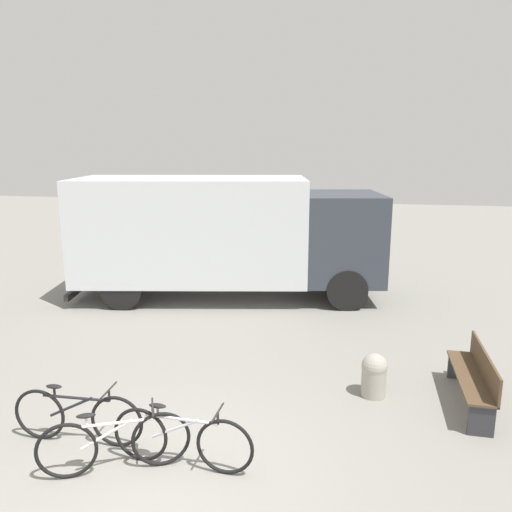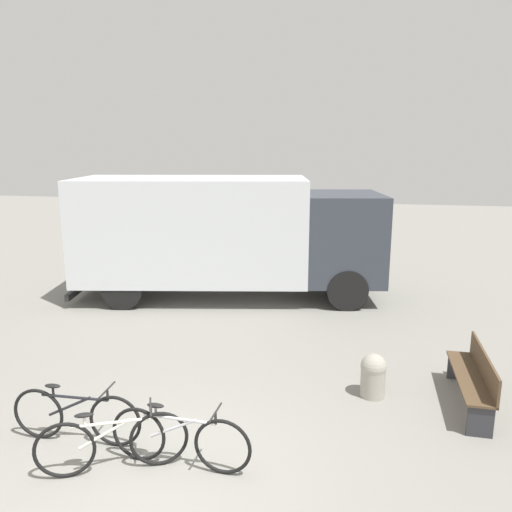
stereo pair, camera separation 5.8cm
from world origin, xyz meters
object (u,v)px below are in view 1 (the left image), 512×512
at_px(delivery_truck, 224,231).
at_px(bicycle_far, 181,439).
at_px(park_bench, 475,375).
at_px(bicycle_middle, 114,443).
at_px(bollard_near_bench, 374,374).
at_px(bicycle_near, 77,416).

bearing_deg(delivery_truck, bicycle_far, -90.20).
distance_m(delivery_truck, bicycle_far, 7.27).
relative_size(park_bench, bicycle_middle, 1.12).
xyz_separation_m(bicycle_middle, bollard_near_bench, (3.11, 2.52, -0.02)).
xyz_separation_m(delivery_truck, bicycle_far, (1.28, -7.03, -1.33)).
bearing_deg(park_bench, bicycle_near, 112.30).
distance_m(bicycle_far, bollard_near_bench, 3.27).
distance_m(bicycle_near, bollard_near_bench, 4.37).
relative_size(bicycle_middle, bicycle_far, 0.92).
height_order(delivery_truck, bicycle_far, delivery_truck).
distance_m(bicycle_middle, bollard_near_bench, 4.00).
bearing_deg(bicycle_near, park_bench, 19.26).
bearing_deg(bicycle_near, delivery_truck, 86.33).
bearing_deg(bollard_near_bench, bicycle_far, -135.94).
bearing_deg(delivery_truck, bollard_near_bench, -63.13).
xyz_separation_m(park_bench, bollard_near_bench, (-1.48, 0.00, -0.12)).
bearing_deg(delivery_truck, bicycle_middle, -96.39).
height_order(park_bench, bollard_near_bench, park_bench).
xyz_separation_m(bicycle_near, bicycle_middle, (0.76, -0.47, 0.00)).
relative_size(bicycle_near, bicycle_far, 1.00).
bearing_deg(bicycle_far, bicycle_near, 174.03).
xyz_separation_m(park_bench, bicycle_far, (-3.83, -2.27, -0.10)).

